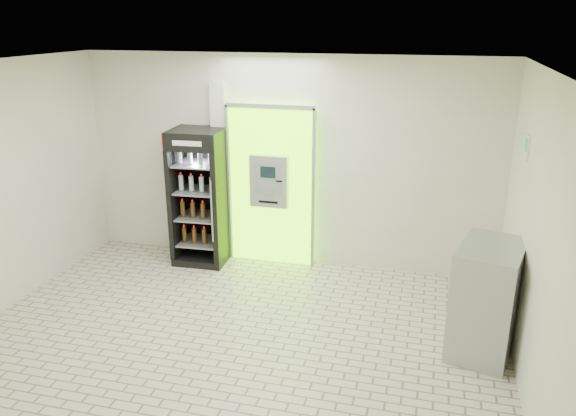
% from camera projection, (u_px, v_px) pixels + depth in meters
% --- Properties ---
extents(ground, '(6.00, 6.00, 0.00)m').
position_uv_depth(ground, '(228.00, 348.00, 6.18)').
color(ground, beige).
rests_on(ground, ground).
extents(room_shell, '(6.00, 6.00, 6.00)m').
position_uv_depth(room_shell, '(222.00, 188.00, 5.58)').
color(room_shell, silver).
rests_on(room_shell, ground).
extents(atm_assembly, '(1.30, 0.24, 2.33)m').
position_uv_depth(atm_assembly, '(271.00, 185.00, 8.06)').
color(atm_assembly, '#73F205').
rests_on(atm_assembly, ground).
extents(pillar, '(0.22, 0.11, 2.60)m').
position_uv_depth(pillar, '(221.00, 172.00, 8.24)').
color(pillar, silver).
rests_on(pillar, ground).
extents(beverage_cooler, '(0.78, 0.72, 1.98)m').
position_uv_depth(beverage_cooler, '(201.00, 199.00, 8.14)').
color(beverage_cooler, black).
rests_on(beverage_cooler, ground).
extents(steel_cabinet, '(0.83, 1.04, 1.22)m').
position_uv_depth(steel_cabinet, '(486.00, 299.00, 5.96)').
color(steel_cabinet, '#9EA1A5').
rests_on(steel_cabinet, ground).
extents(exit_sign, '(0.02, 0.22, 0.26)m').
position_uv_depth(exit_sign, '(527.00, 147.00, 6.06)').
color(exit_sign, white).
rests_on(exit_sign, room_shell).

